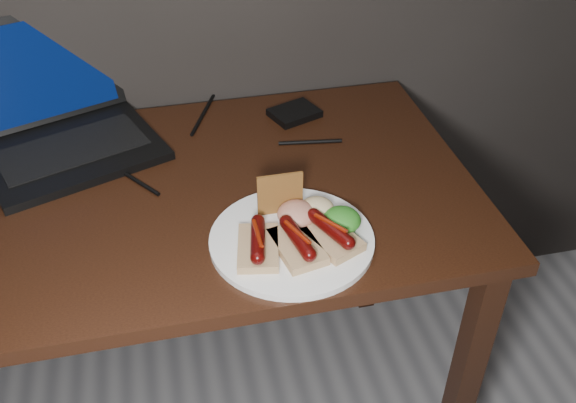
# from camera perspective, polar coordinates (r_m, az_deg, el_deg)

# --- Properties ---
(desk) EXTENTS (1.40, 0.70, 0.75)m
(desk) POSITION_cam_1_polar(r_m,az_deg,el_deg) (1.35, -13.85, -2.70)
(desk) COLOR black
(desk) RESTS_ON ground
(laptop) EXTENTS (0.46, 0.46, 0.25)m
(laptop) POSITION_cam_1_polar(r_m,az_deg,el_deg) (1.48, -19.66, 6.64)
(laptop) COLOR black
(laptop) RESTS_ON desk
(hard_drive) EXTENTS (0.13, 0.12, 0.02)m
(hard_drive) POSITION_cam_1_polar(r_m,az_deg,el_deg) (1.52, 0.57, 7.87)
(hard_drive) COLOR black
(hard_drive) RESTS_ON desk
(desk_cables) EXTENTS (1.00, 0.44, 0.01)m
(desk_cables) POSITION_cam_1_polar(r_m,az_deg,el_deg) (1.41, -14.60, 3.83)
(desk_cables) COLOR black
(desk_cables) RESTS_ON desk
(plate) EXTENTS (0.32, 0.32, 0.01)m
(plate) POSITION_cam_1_polar(r_m,az_deg,el_deg) (1.15, 0.33, -3.41)
(plate) COLOR white
(plate) RESTS_ON desk
(bread_sausage_left) EXTENTS (0.09, 0.13, 0.04)m
(bread_sausage_left) POSITION_cam_1_polar(r_m,az_deg,el_deg) (1.11, -2.69, -3.79)
(bread_sausage_left) COLOR tan
(bread_sausage_left) RESTS_ON plate
(bread_sausage_center) EXTENTS (0.09, 0.13, 0.04)m
(bread_sausage_center) POSITION_cam_1_polar(r_m,az_deg,el_deg) (1.11, 0.84, -3.70)
(bread_sausage_center) COLOR tan
(bread_sausage_center) RESTS_ON plate
(bread_sausage_right) EXTENTS (0.11, 0.13, 0.04)m
(bread_sausage_right) POSITION_cam_1_polar(r_m,az_deg,el_deg) (1.13, 3.78, -2.87)
(bread_sausage_right) COLOR tan
(bread_sausage_right) RESTS_ON plate
(crispbread) EXTENTS (0.08, 0.01, 0.08)m
(crispbread) POSITION_cam_1_polar(r_m,az_deg,el_deg) (1.18, -0.71, 0.70)
(crispbread) COLOR brown
(crispbread) RESTS_ON plate
(salad_greens) EXTENTS (0.07, 0.07, 0.04)m
(salad_greens) POSITION_cam_1_polar(r_m,az_deg,el_deg) (1.16, 4.79, -1.64)
(salad_greens) COLOR #105314
(salad_greens) RESTS_ON plate
(salsa_mound) EXTENTS (0.07, 0.07, 0.04)m
(salsa_mound) POSITION_cam_1_polar(r_m,az_deg,el_deg) (1.17, 0.78, -1.10)
(salsa_mound) COLOR #A01015
(salsa_mound) RESTS_ON plate
(coleslaw_mound) EXTENTS (0.06, 0.06, 0.04)m
(coleslaw_mound) POSITION_cam_1_polar(r_m,az_deg,el_deg) (1.18, 2.59, -0.64)
(coleslaw_mound) COLOR beige
(coleslaw_mound) RESTS_ON plate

